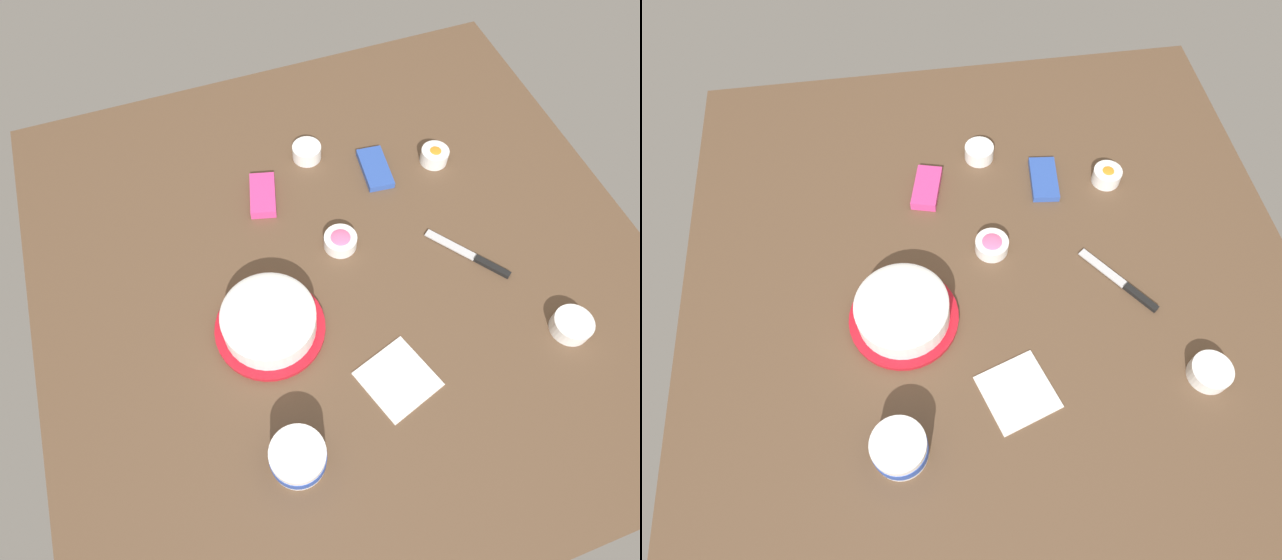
{
  "view_description": "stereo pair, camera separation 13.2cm",
  "coord_description": "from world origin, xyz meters",
  "views": [
    {
      "loc": [
        -0.66,
        0.3,
        1.19
      ],
      "look_at": [
        -0.04,
        0.08,
        0.04
      ],
      "focal_mm": 30.64,
      "sensor_mm": 36.0,
      "label": 1
    },
    {
      "loc": [
        -0.69,
        0.17,
        1.19
      ],
      "look_at": [
        -0.04,
        0.08,
        0.04
      ],
      "focal_mm": 30.64,
      "sensor_mm": 36.0,
      "label": 2
    }
  ],
  "objects": [
    {
      "name": "ground_plane",
      "position": [
        0.0,
        0.0,
        0.0
      ],
      "size": [
        1.54,
        1.54,
        0.0
      ],
      "primitive_type": "plane",
      "color": "brown"
    },
    {
      "name": "frosting_tub",
      "position": [
        -0.42,
        0.26,
        0.04
      ],
      "size": [
        0.12,
        0.12,
        0.08
      ],
      "color": "white",
      "rests_on": "ground_plane"
    },
    {
      "name": "candy_box_lower",
      "position": [
        0.27,
        -0.19,
        0.01
      ],
      "size": [
        0.15,
        0.09,
        0.02
      ],
      "primitive_type": "cube",
      "rotation": [
        0.0,
        0.0,
        -0.11
      ],
      "color": "#2D51B2",
      "rests_on": "ground_plane"
    },
    {
      "name": "sprinkle_bowl_rainbow",
      "position": [
        0.38,
        -0.03,
        0.02
      ],
      "size": [
        0.08,
        0.08,
        0.04
      ],
      "color": "white",
      "rests_on": "ground_plane"
    },
    {
      "name": "paper_napkin",
      "position": [
        -0.32,
        -0.01,
        0.0
      ],
      "size": [
        0.19,
        0.19,
        0.01
      ],
      "primitive_type": "cube",
      "rotation": [
        0.0,
        0.0,
        0.32
      ],
      "color": "white",
      "rests_on": "ground_plane"
    },
    {
      "name": "candy_box_upper",
      "position": [
        0.28,
        0.13,
        0.01
      ],
      "size": [
        0.15,
        0.1,
        0.03
      ],
      "primitive_type": "cube",
      "rotation": [
        0.0,
        0.0,
        -0.26
      ],
      "color": "#E53D8E",
      "rests_on": "ground_plane"
    },
    {
      "name": "sprinkle_bowl_green",
      "position": [
        -0.34,
        -0.44,
        0.02
      ],
      "size": [
        0.09,
        0.09,
        0.04
      ],
      "color": "white",
      "rests_on": "ground_plane"
    },
    {
      "name": "frosted_cake",
      "position": [
        -0.11,
        0.23,
        0.04
      ],
      "size": [
        0.26,
        0.26,
        0.09
      ],
      "color": "red",
      "rests_on": "ground_plane"
    },
    {
      "name": "spreading_knife",
      "position": [
        -0.09,
        -0.32,
        0.01
      ],
      "size": [
        0.2,
        0.16,
        0.01
      ],
      "color": "silver",
      "rests_on": "ground_plane"
    },
    {
      "name": "sprinkle_bowl_pink",
      "position": [
        0.06,
        -0.01,
        0.02
      ],
      "size": [
        0.09,
        0.09,
        0.04
      ],
      "color": "white",
      "rests_on": "ground_plane"
    },
    {
      "name": "sprinkle_bowl_orange",
      "position": [
        0.24,
        -0.36,
        0.02
      ],
      "size": [
        0.08,
        0.08,
        0.04
      ],
      "color": "white",
      "rests_on": "ground_plane"
    }
  ]
}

